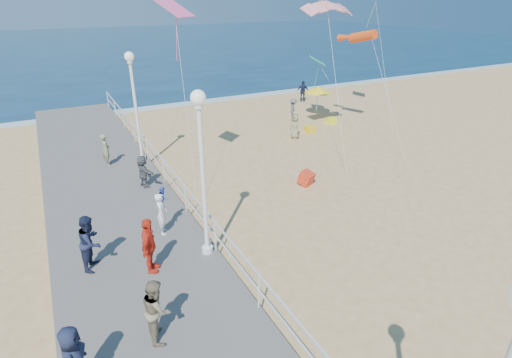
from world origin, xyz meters
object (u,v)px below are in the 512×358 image
beach_walker_a (293,109)px  beach_walker_b (303,91)px  beach_walker_c (295,127)px  beach_chair_left (310,129)px  beach_chair_right (331,121)px  spectator_6 (106,150)px  lamp_post_far (134,97)px  spectator_7 (91,242)px  spectator_5 (143,171)px  woman_holding_toddler (162,214)px  spectator_3 (149,246)px  spectator_1 (157,309)px  toddler_held (163,198)px  beach_umbrella (318,90)px  lamp_post_mid (202,160)px

beach_walker_a → beach_walker_b: 5.47m
beach_walker_c → beach_chair_left: (1.50, 0.52, -0.54)m
beach_walker_a → beach_chair_right: size_ratio=2.76×
spectator_6 → beach_chair_right: 15.00m
lamp_post_far → spectator_7: size_ratio=2.99×
beach_walker_c → lamp_post_far: bearing=-97.9°
lamp_post_far → spectator_5: bearing=-101.2°
woman_holding_toddler → spectator_7: size_ratio=0.86×
spectator_3 → spectator_7: size_ratio=1.01×
spectator_1 → spectator_3: spectator_3 is taller
woman_holding_toddler → spectator_3: spectator_3 is taller
beach_chair_right → beach_walker_a: bearing=134.1°
spectator_5 → spectator_7: 5.66m
spectator_5 → spectator_1: bearing=158.8°
spectator_7 → beach_walker_c: spectator_7 is taller
toddler_held → spectator_6: bearing=23.6°
lamp_post_far → spectator_5: size_ratio=3.67×
beach_umbrella → beach_chair_right: beach_umbrella is taller
spectator_5 → beach_umbrella: size_ratio=0.68×
beach_walker_c → beach_chair_right: beach_walker_c is taller
beach_walker_b → beach_chair_right: size_ratio=3.09×
spectator_7 → spectator_6: bearing=15.0°
beach_walker_b → beach_umbrella: 4.41m
beach_walker_c → beach_umbrella: (4.12, 3.49, 1.17)m
lamp_post_mid → lamp_post_far: size_ratio=1.00×
spectator_5 → beach_umbrella: beach_umbrella is taller
spectator_1 → woman_holding_toddler: bearing=-8.5°
spectator_5 → beach_walker_b: (15.59, 10.87, -0.28)m
lamp_post_far → beach_umbrella: bearing=15.5°
spectator_1 → beach_chair_right: 20.62m
lamp_post_far → toddler_held: size_ratio=6.35×
spectator_1 → beach_chair_left: size_ratio=3.06×
spectator_5 → beach_walker_a: 13.77m
lamp_post_mid → spectator_6: lamp_post_mid is taller
woman_holding_toddler → toddler_held: size_ratio=1.83×
lamp_post_far → beach_umbrella: size_ratio=2.49×
toddler_held → beach_chair_left: size_ratio=1.52×
beach_walker_c → beach_chair_right: size_ratio=2.69×
spectator_6 → beach_walker_a: (13.01, 3.46, -0.43)m
beach_walker_a → spectator_7: bearing=163.2°
spectator_1 → beach_walker_b: 26.08m
lamp_post_far → spectator_1: lamp_post_far is taller
spectator_5 → lamp_post_mid: bearing=176.0°
woman_holding_toddler → beach_chair_left: (11.80, 7.94, -0.97)m
woman_holding_toddler → spectator_6: size_ratio=0.97×
lamp_post_mid → beach_umbrella: (13.48, 12.74, -1.75)m
spectator_7 → lamp_post_far: bearing=4.3°
spectator_5 → beach_walker_c: 10.54m
beach_walker_b → woman_holding_toddler: bearing=86.7°
spectator_7 → beach_walker_a: (14.74, 11.70, -0.53)m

